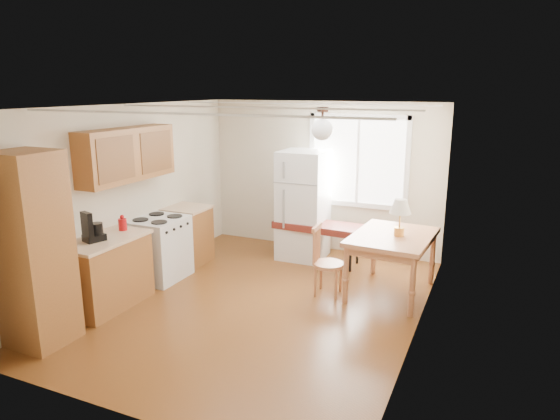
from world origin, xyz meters
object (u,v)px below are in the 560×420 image
Objects in this scene: refrigerator at (303,205)px; dining_table at (392,242)px; bench at (318,227)px; chair at (322,256)px.

refrigerator is 1.27× the size of dining_table.
refrigerator is 1.86m from dining_table.
refrigerator reaches higher than bench.
chair is at bearing -65.11° from bench.
refrigerator is 0.46m from bench.
chair reaches higher than dining_table.
refrigerator is at bearing 158.12° from bench.
dining_table is (1.31, -0.76, 0.14)m from bench.
chair is (0.78, -1.29, -0.34)m from refrigerator.
refrigerator is 1.87× the size of chair.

